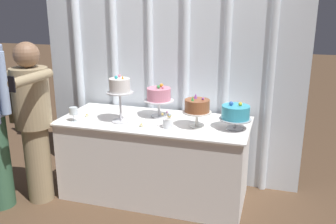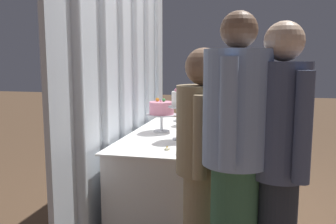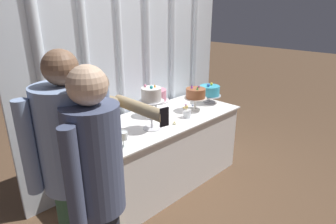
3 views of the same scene
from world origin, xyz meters
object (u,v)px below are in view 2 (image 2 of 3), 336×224
(flower_vase, at_px, (195,124))
(guest_girl_blue_dress, at_px, (204,158))
(guest_man_pink_jacket, at_px, (235,160))
(cake_display_leftmost, at_px, (183,103))
(cake_display_midright, at_px, (190,107))
(cake_display_rightmost, at_px, (190,107))
(tealight_far_left, at_px, (167,149))
(wine_glass, at_px, (187,140))
(guest_man_dark_suit, at_px, (279,164))
(tealight_near_left, at_px, (196,133))
(cake_display_midleft, at_px, (162,110))
(cake_table, at_px, (174,173))

(flower_vase, distance_m, guest_girl_blue_dress, 1.27)
(flower_vase, xyz_separation_m, guest_man_pink_jacket, (-1.54, -0.45, 0.09))
(cake_display_leftmost, relative_size, cake_display_midright, 1.47)
(cake_display_rightmost, height_order, flower_vase, cake_display_rightmost)
(tealight_far_left, distance_m, guest_girl_blue_dress, 0.50)
(cake_display_leftmost, bearing_deg, wine_glass, -164.90)
(tealight_far_left, xyz_separation_m, guest_man_dark_suit, (-0.66, -0.76, 0.12))
(cake_display_rightmost, distance_m, tealight_near_left, 0.85)
(tealight_far_left, bearing_deg, cake_display_rightmost, 2.29)
(cake_display_rightmost, bearing_deg, flower_vase, -165.90)
(wine_glass, xyz_separation_m, flower_vase, (0.91, 0.08, -0.04))
(cake_display_midleft, height_order, tealight_near_left, cake_display_midleft)
(cake_table, xyz_separation_m, tealight_far_left, (-0.67, -0.09, 0.41))
(cake_display_midright, distance_m, guest_man_dark_suit, 1.93)
(cake_display_leftmost, height_order, tealight_far_left, cake_display_leftmost)
(cake_display_rightmost, height_order, tealight_near_left, cake_display_rightmost)
(guest_man_pink_jacket, relative_size, guest_man_dark_suit, 1.03)
(cake_display_leftmost, bearing_deg, cake_table, 25.51)
(cake_display_leftmost, height_order, wine_glass, cake_display_leftmost)
(cake_display_midleft, distance_m, guest_man_dark_suit, 1.66)
(guest_man_pink_jacket, distance_m, guest_man_dark_suit, 0.23)
(guest_girl_blue_dress, xyz_separation_m, guest_man_pink_jacket, (-0.30, -0.21, 0.09))
(guest_man_pink_jacket, bearing_deg, wine_glass, 30.41)
(cake_display_leftmost, bearing_deg, guest_girl_blue_dress, -160.04)
(cake_display_midright, bearing_deg, guest_man_dark_suit, -156.54)
(tealight_far_left, relative_size, guest_girl_blue_dress, 0.03)
(cake_display_midright, relative_size, guest_girl_blue_dress, 0.20)
(wine_glass, height_order, tealight_far_left, wine_glass)
(cake_display_midleft, xyz_separation_m, tealight_far_left, (-0.68, -0.21, -0.20))
(cake_display_leftmost, xyz_separation_m, cake_display_midleft, (0.29, 0.26, -0.11))
(cake_display_midleft, xyz_separation_m, cake_display_midright, (0.43, -0.21, -0.02))
(tealight_near_left, distance_m, guest_girl_blue_dress, 1.03)
(cake_table, height_order, flower_vase, flower_vase)
(cake_display_rightmost, bearing_deg, guest_girl_blue_dress, -168.09)
(cake_display_midright, distance_m, tealight_near_left, 0.53)
(guest_girl_blue_dress, bearing_deg, cake_display_leftmost, 19.96)
(cake_display_midleft, relative_size, guest_girl_blue_dress, 0.21)
(guest_man_pink_jacket, height_order, guest_man_dark_suit, guest_man_pink_jacket)
(cake_display_midleft, bearing_deg, tealight_near_left, -99.51)
(wine_glass, height_order, guest_man_dark_suit, guest_man_dark_suit)
(cake_table, relative_size, tealight_far_left, 42.45)
(wine_glass, relative_size, tealight_near_left, 3.46)
(cake_display_midright, bearing_deg, guest_man_pink_jacket, -163.20)
(guest_girl_blue_dress, height_order, guest_man_dark_suit, guest_man_dark_suit)
(cake_table, height_order, guest_man_dark_suit, guest_man_dark_suit)
(cake_display_rightmost, relative_size, tealight_near_left, 7.24)
(flower_vase, bearing_deg, tealight_far_left, 174.12)
(wine_glass, relative_size, guest_man_dark_suit, 0.08)
(cake_table, height_order, cake_display_leftmost, cake_display_leftmost)
(cake_display_midleft, bearing_deg, cake_display_rightmost, -11.44)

